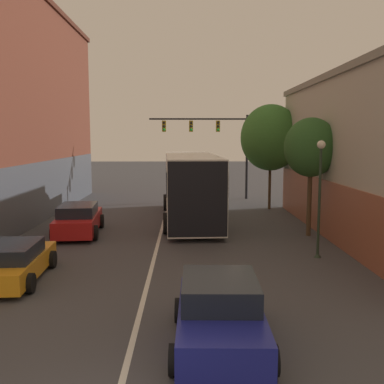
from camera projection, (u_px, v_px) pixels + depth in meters
The scene contains 9 objects.
lane_center_line at pixel (161, 231), 21.58m from camera, with size 0.14×43.04×0.01m.
bus at pixel (190, 184), 24.18m from camera, with size 3.29×11.15×3.56m.
hatchback_foreground at pixel (220, 314), 9.66m from camera, with size 2.13×3.98×1.42m.
parked_car_left_near at pixel (79, 220), 20.81m from camera, with size 2.30×4.66×1.42m.
parked_car_left_mid at pixel (12, 262), 14.04m from camera, with size 2.13×4.21×1.21m.
traffic_signal_gantry at pixel (214, 137), 32.51m from camera, with size 7.18×0.36×6.11m.
street_lamp at pixel (320, 191), 16.52m from camera, with size 0.31×0.31×4.36m.
street_tree_near at pixel (311, 148), 20.12m from camera, with size 2.42×2.18×5.36m.
street_tree_far at pixel (271, 138), 27.80m from camera, with size 3.72×3.35×6.52m.
Camera 1 is at (1.17, -5.70, 4.45)m, focal length 42.00 mm.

